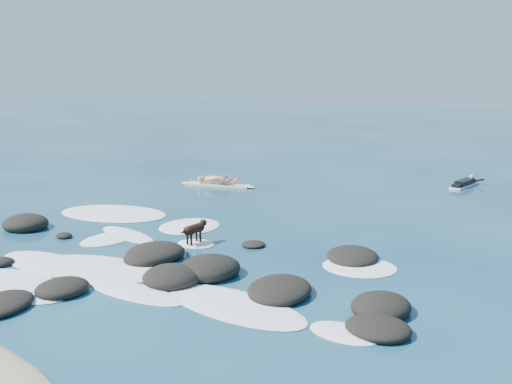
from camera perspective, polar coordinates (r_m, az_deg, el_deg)
The scene contains 6 objects.
ground at distance 15.85m, azimuth -8.52°, elevation -5.60°, with size 160.00×160.00×0.00m, color #0A2642.
reef_rocks at distance 14.18m, azimuth -11.75°, elevation -7.30°, with size 14.40×8.28×0.63m.
breaking_foam at distance 15.94m, azimuth -15.17°, elevation -5.75°, with size 14.26×8.60×0.12m.
standing_surfer_rig at distance 24.17m, azimuth -3.87°, elevation 2.34°, with size 3.36×1.11×1.92m.
paddling_surfer_rig at distance 25.75m, azimuth 20.16°, elevation 0.83°, with size 1.15×2.35×0.41m.
dog at distance 15.96m, azimuth -6.11°, elevation -3.69°, with size 0.35×1.09×0.69m.
Camera 1 is at (9.33, -11.92, 4.68)m, focal length 40.00 mm.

